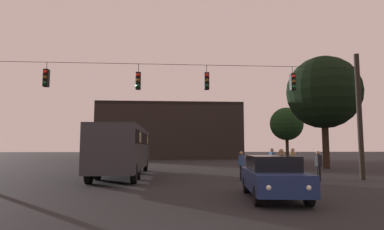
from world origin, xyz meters
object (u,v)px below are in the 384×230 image
Objects in this scene: pedestrian_crossing_right at (241,164)px; pedestrian_trailing at (282,164)px; car_near_right at (273,176)px; tree_behind_building at (324,93)px; city_bus at (124,146)px; pedestrian_near_bus at (272,160)px; tree_left_silhouette at (287,124)px; pedestrian_crossing_left at (293,160)px; pedestrian_crossing_center at (318,164)px.

pedestrian_trailing is (1.71, -1.61, 0.10)m from pedestrian_crossing_right.
car_near_right is 18.79m from tree_behind_building.
city_bus is 11.38m from car_near_right.
tree_behind_building reaches higher than pedestrian_trailing.
tree_left_silhouette reaches higher than pedestrian_near_bus.
city_bus is at bearing 151.90° from pedestrian_trailing.
tree_left_silhouette is (8.10, 20.59, 3.53)m from pedestrian_trailing.
pedestrian_trailing is at bearing -43.31° from pedestrian_crossing_right.
pedestrian_crossing_left is at bearing 63.90° from car_near_right.
city_bus reaches higher than pedestrian_near_bus.
pedestrian_trailing is at bearing 66.76° from car_near_right.
pedestrian_crossing_left is 0.27× the size of tree_left_silhouette.
pedestrian_crossing_center is at bearing -68.51° from pedestrian_near_bus.
pedestrian_crossing_right is 0.91× the size of pedestrian_trailing.
tree_behind_building is (5.38, 9.73, 5.63)m from pedestrian_crossing_center.
car_near_right is 0.46× the size of tree_behind_building.
city_bus reaches higher than pedestrian_crossing_right.
pedestrian_crossing_center is 21.01m from tree_left_silhouette.
city_bus is at bearing 160.48° from pedestrian_crossing_center.
pedestrian_near_bus is at bearing 78.02° from pedestrian_trailing.
pedestrian_crossing_right is at bearing -117.32° from tree_left_silhouette.
pedestrian_trailing is at bearing -119.80° from pedestrian_crossing_left.
pedestrian_crossing_left is at bearing -6.68° from city_bus.
pedestrian_crossing_left is 2.65m from pedestrian_crossing_center.
tree_left_silhouette is (10.08, 25.20, 3.73)m from car_near_right.
pedestrian_near_bus is 0.27× the size of tree_left_silhouette.
city_bus is 1.13× the size of tree_behind_building.
tree_left_silhouette reaches higher than pedestrian_crossing_left.
pedestrian_crossing_center is 0.93× the size of pedestrian_trailing.
pedestrian_near_bus is 18.21m from tree_left_silhouette.
city_bus is 7.57m from pedestrian_crossing_right.
pedestrian_crossing_left is 1.00× the size of pedestrian_near_bus.
city_bus is 11.58m from pedestrian_crossing_center.
pedestrian_crossing_right is at bearing -23.40° from city_bus.
pedestrian_trailing is at bearing -126.20° from tree_behind_building.
city_bus is at bearing -136.21° from tree_left_silhouette.
car_near_right is 6.22m from pedestrian_crossing_right.
city_bus is 1.70× the size of tree_left_silhouette.
tree_behind_building is at bearing 53.80° from pedestrian_trailing.
pedestrian_trailing is 0.18× the size of tree_behind_building.
pedestrian_crossing_left is 18.64m from tree_left_silhouette.
pedestrian_trailing is at bearing -28.10° from city_bus.
city_bus is at bearing 173.32° from pedestrian_crossing_left.
pedestrian_crossing_right is (6.89, -2.98, -0.97)m from city_bus.
pedestrian_crossing_right is 2.35m from pedestrian_trailing.
tree_left_silhouette reaches higher than pedestrian_crossing_center.
pedestrian_crossing_center reaches higher than car_near_right.
pedestrian_crossing_center is at bearing -19.52° from city_bus.
pedestrian_crossing_left is 1.11× the size of pedestrian_crossing_right.
tree_behind_building is at bearing 19.88° from city_bus.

